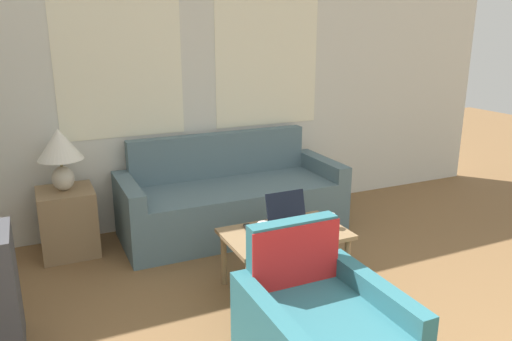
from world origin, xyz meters
name	(u,v)px	position (x,y,z in m)	size (l,w,h in m)	color
wall_back	(207,87)	(0.00, 3.94, 1.31)	(6.72, 0.06, 2.60)	silver
couch	(231,201)	(0.06, 3.51, 0.28)	(2.04, 0.82, 0.88)	slate
armchair	(319,333)	(-0.27, 1.41, 0.25)	(0.75, 0.84, 0.80)	#2D6B75
side_table	(68,222)	(-1.38, 3.61, 0.28)	(0.45, 0.45, 0.56)	#937551
table_lamp	(60,150)	(-1.38, 3.61, 0.90)	(0.36, 0.36, 0.52)	beige
coffee_table	(285,239)	(0.01, 2.33, 0.39)	(0.88, 0.55, 0.44)	#8E704C
laptop	(291,220)	(0.09, 2.39, 0.49)	(0.31, 0.30, 0.24)	black
cup_navy	(329,220)	(0.34, 2.28, 0.49)	(0.08, 0.08, 0.10)	white
cup_yellow	(264,229)	(-0.15, 2.36, 0.48)	(0.09, 0.09, 0.09)	white
snack_bowl	(274,239)	(-0.15, 2.19, 0.47)	(0.16, 0.16, 0.06)	gold
tv_remote	(248,228)	(-0.22, 2.48, 0.45)	(0.07, 0.16, 0.02)	black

